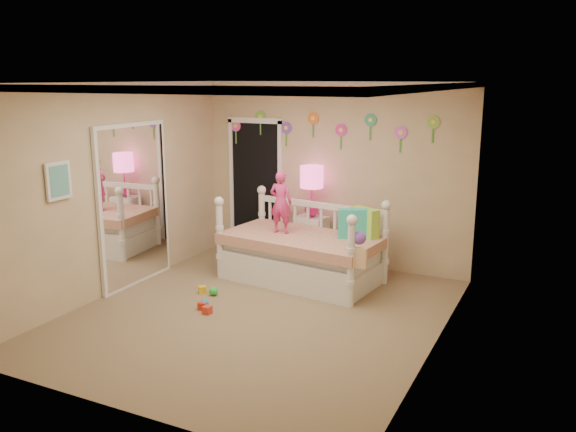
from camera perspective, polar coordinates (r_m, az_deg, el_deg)
The scene contains 18 objects.
floor at distance 6.96m, azimuth -2.95°, elevation -9.39°, with size 4.00×4.50×0.01m, color #7F684C.
ceiling at distance 6.43m, azimuth -3.22°, elevation 12.55°, with size 4.00×4.50×0.01m, color white.
back_wall at distance 8.58m, azimuth 4.24°, elevation 3.93°, with size 4.00×0.01×2.60m, color tan.
left_wall at distance 7.73m, azimuth -16.17°, elevation 2.44°, with size 0.01×4.50×2.60m, color tan.
right_wall at distance 5.89m, azimuth 14.21°, elevation -0.64°, with size 0.01×4.50×2.60m, color tan.
crown_molding at distance 6.43m, azimuth -3.22°, elevation 12.29°, with size 4.00×4.50×0.06m, color white, non-canonical shape.
daybed at distance 7.92m, azimuth 1.27°, elevation -2.26°, with size 2.08×1.12×1.13m, color white, non-canonical shape.
pillow_turquoise at distance 7.76m, azimuth 6.21°, elevation -0.72°, with size 0.38×0.13×0.38m, color #23B296.
pillow_lime at distance 7.84m, azimuth 7.32°, elevation -0.61°, with size 0.40×0.15×0.38m, color #A8E947.
child at distance 7.92m, azimuth -0.69°, elevation 1.32°, with size 0.30×0.20×0.83m, color #E63482.
nightstand at distance 8.67m, azimuth 2.22°, elevation -2.34°, with size 0.42×0.32×0.71m, color white.
table_lamp at distance 8.49m, azimuth 2.27°, elevation 3.14°, with size 0.33×0.33×0.73m.
closet_doorway at distance 9.14m, azimuth -3.12°, elevation 2.83°, with size 0.90×0.04×2.07m, color black.
flower_decals at distance 8.52m, azimuth 3.72°, elevation 8.22°, with size 3.40×0.02×0.50m, color #B2668C, non-canonical shape.
mirror_closet at distance 7.97m, azimuth -14.41°, elevation 1.03°, with size 0.07×1.30×2.10m, color white.
wall_picture at distance 7.04m, azimuth -21.00°, elevation 3.16°, with size 0.05×0.34×0.42m, color white.
hanging_bag at distance 7.03m, azimuth 6.72°, elevation -3.30°, with size 0.20×0.16×0.36m, color beige, non-canonical shape.
toy_scatter at distance 7.26m, azimuth -9.24°, elevation -8.11°, with size 0.80×1.30×0.11m, color #996666, non-canonical shape.
Camera 1 is at (3.13, -5.62, 2.65)m, focal length 37.37 mm.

